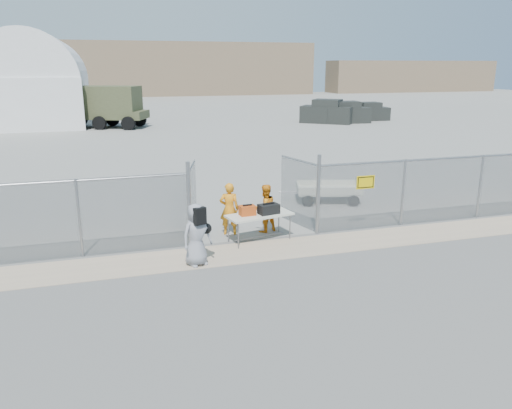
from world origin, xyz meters
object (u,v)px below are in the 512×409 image
object	(u,v)px
security_worker_left	(229,209)
security_worker_right	(265,208)
folding_table	(259,227)
utility_trailer	(328,192)
visitor	(197,235)

from	to	relation	value
security_worker_left	security_worker_right	distance (m)	1.15
folding_table	utility_trailer	bearing A→B (deg)	30.42
security_worker_left	folding_table	bearing A→B (deg)	144.81
utility_trailer	folding_table	bearing A→B (deg)	-121.70
visitor	utility_trailer	xyz separation A→B (m)	(5.97, 4.85, -0.46)
security_worker_right	security_worker_left	bearing A→B (deg)	-18.87
security_worker_left	security_worker_right	bearing A→B (deg)	-169.32
security_worker_left	utility_trailer	distance (m)	5.33
security_worker_left	utility_trailer	size ratio (longest dim) A/B	0.53
security_worker_left	security_worker_right	xyz separation A→B (m)	(1.15, -0.04, -0.06)
security_worker_right	visitor	size ratio (longest dim) A/B	0.92
folding_table	security_worker_left	xyz separation A→B (m)	(-0.73, 0.81, 0.41)
security_worker_left	visitor	size ratio (longest dim) A/B	0.99
folding_table	security_worker_left	bearing A→B (deg)	119.89
security_worker_right	visitor	xyz separation A→B (m)	(-2.54, -2.11, 0.07)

